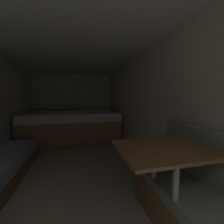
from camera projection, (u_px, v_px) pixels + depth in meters
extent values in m
plane|color=#A39984|center=(72.00, 167.00, 2.45)|extent=(7.58, 7.58, 0.00)
cube|color=beige|center=(74.00, 103.00, 5.08)|extent=(2.75, 0.05, 2.05)
cube|color=beige|center=(144.00, 107.00, 2.68)|extent=(0.05, 5.58, 2.05)
cube|color=white|center=(68.00, 43.00, 2.26)|extent=(2.75, 5.58, 0.05)
cube|color=#9E7247|center=(73.00, 128.00, 4.24)|extent=(2.53, 1.71, 0.59)
cube|color=white|center=(73.00, 115.00, 4.21)|extent=(2.49, 1.67, 0.21)
ellipsoid|color=white|center=(56.00, 108.00, 4.68)|extent=(0.57, 0.31, 0.16)
ellipsoid|color=white|center=(90.00, 108.00, 4.96)|extent=(0.57, 0.31, 0.16)
ellipsoid|color=white|center=(73.00, 108.00, 4.82)|extent=(0.57, 0.31, 0.16)
cube|color=brown|center=(191.00, 218.00, 1.22)|extent=(0.53, 1.22, 0.32)
cube|color=gray|center=(192.00, 195.00, 1.20)|extent=(0.51, 1.20, 0.10)
cube|color=gray|center=(215.00, 159.00, 1.22)|extent=(0.10, 1.20, 0.49)
cube|color=brown|center=(164.00, 149.00, 1.19)|extent=(0.79, 0.61, 0.02)
cylinder|color=silver|center=(175.00, 205.00, 1.08)|extent=(0.05, 0.05, 0.75)
cylinder|color=silver|center=(154.00, 182.00, 1.38)|extent=(0.05, 0.05, 0.75)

